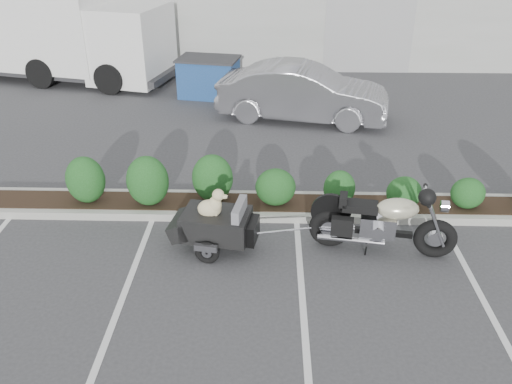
{
  "coord_description": "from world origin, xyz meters",
  "views": [
    {
      "loc": [
        0.68,
        -6.89,
        5.23
      ],
      "look_at": [
        0.45,
        1.51,
        0.75
      ],
      "focal_mm": 38.0,
      "sensor_mm": 36.0,
      "label": 1
    }
  ],
  "objects_px": {
    "sedan": "(303,93)",
    "dumpster": "(209,77)",
    "motorcycle": "(383,223)",
    "pet_trailer": "(215,223)",
    "delivery_truck": "(61,29)"
  },
  "relations": [
    {
      "from": "motorcycle",
      "to": "sedan",
      "type": "height_order",
      "value": "sedan"
    },
    {
      "from": "delivery_truck",
      "to": "dumpster",
      "type": "bearing_deg",
      "value": -5.67
    },
    {
      "from": "pet_trailer",
      "to": "sedan",
      "type": "bearing_deg",
      "value": 83.99
    },
    {
      "from": "motorcycle",
      "to": "delivery_truck",
      "type": "height_order",
      "value": "delivery_truck"
    },
    {
      "from": "sedan",
      "to": "dumpster",
      "type": "bearing_deg",
      "value": 66.12
    },
    {
      "from": "motorcycle",
      "to": "sedan",
      "type": "xyz_separation_m",
      "value": [
        -1.01,
        6.39,
        0.19
      ]
    },
    {
      "from": "motorcycle",
      "to": "pet_trailer",
      "type": "xyz_separation_m",
      "value": [
        -2.78,
        0.03,
        -0.07
      ]
    },
    {
      "from": "motorcycle",
      "to": "sedan",
      "type": "distance_m",
      "value": 6.48
    },
    {
      "from": "dumpster",
      "to": "delivery_truck",
      "type": "distance_m",
      "value": 5.39
    },
    {
      "from": "sedan",
      "to": "dumpster",
      "type": "relative_size",
      "value": 2.3
    },
    {
      "from": "motorcycle",
      "to": "pet_trailer",
      "type": "bearing_deg",
      "value": -171.07
    },
    {
      "from": "delivery_truck",
      "to": "sedan",
      "type": "bearing_deg",
      "value": -11.91
    },
    {
      "from": "sedan",
      "to": "delivery_truck",
      "type": "xyz_separation_m",
      "value": [
        -7.73,
        3.74,
        0.87
      ]
    },
    {
      "from": "motorcycle",
      "to": "delivery_truck",
      "type": "bearing_deg",
      "value": 140.3
    },
    {
      "from": "motorcycle",
      "to": "pet_trailer",
      "type": "relative_size",
      "value": 1.23
    }
  ]
}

